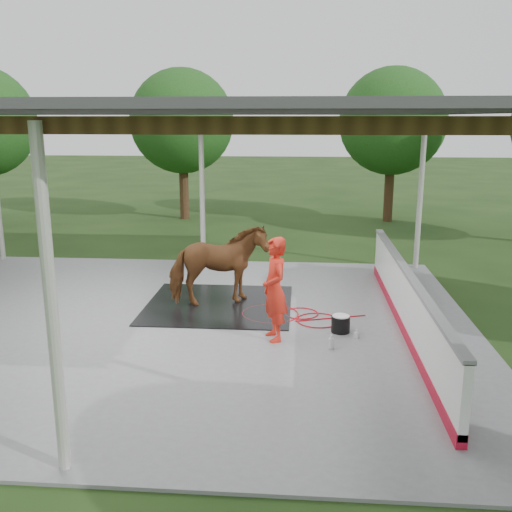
# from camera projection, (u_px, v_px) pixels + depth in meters

# --- Properties ---
(ground) EXTENTS (100.00, 100.00, 0.00)m
(ground) POSITION_uv_depth(u_px,v_px,m) (163.00, 325.00, 11.06)
(ground) COLOR #1E3814
(concrete_slab) EXTENTS (12.00, 10.00, 0.05)m
(concrete_slab) POSITION_uv_depth(u_px,v_px,m) (163.00, 324.00, 11.06)
(concrete_slab) COLOR slate
(concrete_slab) RESTS_ON ground
(pavilion_structure) EXTENTS (12.60, 10.60, 4.05)m
(pavilion_structure) POSITION_uv_depth(u_px,v_px,m) (155.00, 115.00, 10.12)
(pavilion_structure) COLOR beige
(pavilion_structure) RESTS_ON ground
(dasher_board) EXTENTS (0.16, 8.00, 1.15)m
(dasher_board) POSITION_uv_depth(u_px,v_px,m) (406.00, 302.00, 10.57)
(dasher_board) COLOR #A50D24
(dasher_board) RESTS_ON concrete_slab
(tree_belt) EXTENTS (28.00, 28.00, 5.80)m
(tree_belt) POSITION_uv_depth(u_px,v_px,m) (182.00, 125.00, 11.02)
(tree_belt) COLOR #382314
(tree_belt) RESTS_ON ground
(rubber_mat) EXTENTS (3.04, 2.85, 0.02)m
(rubber_mat) POSITION_uv_depth(u_px,v_px,m) (219.00, 304.00, 12.11)
(rubber_mat) COLOR black
(rubber_mat) RESTS_ON concrete_slab
(horse) EXTENTS (2.20, 1.55, 1.69)m
(horse) POSITION_uv_depth(u_px,v_px,m) (218.00, 265.00, 11.91)
(horse) COLOR brown
(horse) RESTS_ON rubber_mat
(handler) EXTENTS (0.65, 0.79, 1.87)m
(handler) POSITION_uv_depth(u_px,v_px,m) (275.00, 289.00, 10.05)
(handler) COLOR red
(handler) RESTS_ON concrete_slab
(wash_bucket) EXTENTS (0.35, 0.35, 0.32)m
(wash_bucket) POSITION_uv_depth(u_px,v_px,m) (341.00, 324.00, 10.55)
(wash_bucket) COLOR black
(wash_bucket) RESTS_ON concrete_slab
(soap_bottle_a) EXTENTS (0.11, 0.11, 0.26)m
(soap_bottle_a) POSITION_uv_depth(u_px,v_px,m) (331.00, 342.00, 9.80)
(soap_bottle_a) COLOR silver
(soap_bottle_a) RESTS_ON concrete_slab
(soap_bottle_b) EXTENTS (0.11, 0.11, 0.17)m
(soap_bottle_b) POSITION_uv_depth(u_px,v_px,m) (357.00, 334.00, 10.28)
(soap_bottle_b) COLOR #338CD8
(soap_bottle_b) RESTS_ON concrete_slab
(hose_coil) EXTENTS (2.49, 1.31, 0.02)m
(hose_coil) POSITION_uv_depth(u_px,v_px,m) (290.00, 315.00, 11.44)
(hose_coil) COLOR red
(hose_coil) RESTS_ON concrete_slab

